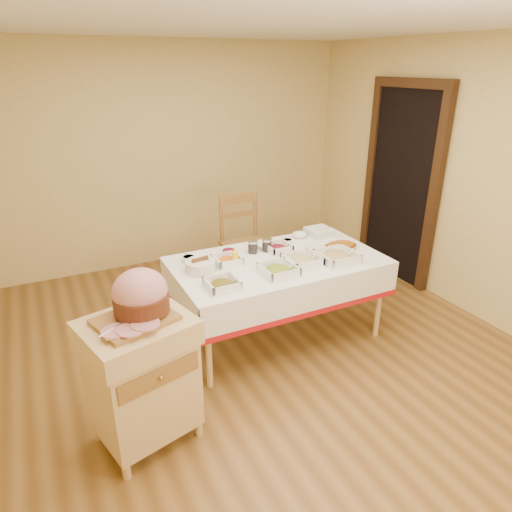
{
  "coord_description": "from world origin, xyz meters",
  "views": [
    {
      "loc": [
        -1.48,
        -2.88,
        2.34
      ],
      "look_at": [
        0.04,
        0.2,
        0.88
      ],
      "focal_mm": 32.0,
      "sensor_mm": 36.0,
      "label": 1
    }
  ],
  "objects_px": {
    "dining_chair": "(244,243)",
    "bread_basket": "(200,266)",
    "ham_on_board": "(140,298)",
    "butcher_cart": "(142,374)",
    "mustard_bottle": "(235,258)",
    "plate_stack": "(319,232)",
    "preserve_jar_left": "(253,247)",
    "preserve_jar_right": "(267,245)",
    "dining_table": "(277,276)",
    "brass_platter": "(341,246)"
  },
  "relations": [
    {
      "from": "preserve_jar_left",
      "to": "preserve_jar_right",
      "type": "height_order",
      "value": "same"
    },
    {
      "from": "dining_chair",
      "to": "mustard_bottle",
      "type": "xyz_separation_m",
      "value": [
        -0.54,
        -0.97,
        0.3
      ]
    },
    {
      "from": "butcher_cart",
      "to": "bread_basket",
      "type": "bearing_deg",
      "value": 48.91
    },
    {
      "from": "preserve_jar_right",
      "to": "dining_chair",
      "type": "bearing_deg",
      "value": 79.94
    },
    {
      "from": "preserve_jar_right",
      "to": "plate_stack",
      "type": "bearing_deg",
      "value": 11.27
    },
    {
      "from": "preserve_jar_right",
      "to": "mustard_bottle",
      "type": "height_order",
      "value": "mustard_bottle"
    },
    {
      "from": "ham_on_board",
      "to": "plate_stack",
      "type": "height_order",
      "value": "ham_on_board"
    },
    {
      "from": "dining_chair",
      "to": "preserve_jar_left",
      "type": "distance_m",
      "value": 0.87
    },
    {
      "from": "dining_chair",
      "to": "preserve_jar_left",
      "type": "xyz_separation_m",
      "value": [
        -0.28,
        -0.78,
        0.27
      ]
    },
    {
      "from": "preserve_jar_right",
      "to": "mustard_bottle",
      "type": "distance_m",
      "value": 0.43
    },
    {
      "from": "dining_table",
      "to": "preserve_jar_left",
      "type": "xyz_separation_m",
      "value": [
        -0.13,
        0.24,
        0.21
      ]
    },
    {
      "from": "dining_chair",
      "to": "bread_basket",
      "type": "xyz_separation_m",
      "value": [
        -0.83,
        -0.94,
        0.27
      ]
    },
    {
      "from": "mustard_bottle",
      "to": "plate_stack",
      "type": "height_order",
      "value": "mustard_bottle"
    },
    {
      "from": "preserve_jar_left",
      "to": "brass_platter",
      "type": "height_order",
      "value": "preserve_jar_left"
    },
    {
      "from": "mustard_bottle",
      "to": "preserve_jar_right",
      "type": "bearing_deg",
      "value": 24.5
    },
    {
      "from": "mustard_bottle",
      "to": "plate_stack",
      "type": "distance_m",
      "value": 1.1
    },
    {
      "from": "butcher_cart",
      "to": "bread_basket",
      "type": "distance_m",
      "value": 1.11
    },
    {
      "from": "bread_basket",
      "to": "plate_stack",
      "type": "bearing_deg",
      "value": 11.61
    },
    {
      "from": "preserve_jar_left",
      "to": "preserve_jar_right",
      "type": "relative_size",
      "value": 0.99
    },
    {
      "from": "dining_chair",
      "to": "bread_basket",
      "type": "distance_m",
      "value": 1.28
    },
    {
      "from": "preserve_jar_right",
      "to": "brass_platter",
      "type": "distance_m",
      "value": 0.69
    },
    {
      "from": "preserve_jar_left",
      "to": "preserve_jar_right",
      "type": "distance_m",
      "value": 0.14
    },
    {
      "from": "brass_platter",
      "to": "dining_chair",
      "type": "bearing_deg",
      "value": 115.76
    },
    {
      "from": "butcher_cart",
      "to": "preserve_jar_right",
      "type": "height_order",
      "value": "butcher_cart"
    },
    {
      "from": "mustard_bottle",
      "to": "bread_basket",
      "type": "bearing_deg",
      "value": 173.39
    },
    {
      "from": "mustard_bottle",
      "to": "brass_platter",
      "type": "distance_m",
      "value": 1.04
    },
    {
      "from": "dining_table",
      "to": "preserve_jar_right",
      "type": "relative_size",
      "value": 15.51
    },
    {
      "from": "bread_basket",
      "to": "butcher_cart",
      "type": "bearing_deg",
      "value": -131.09
    },
    {
      "from": "dining_table",
      "to": "preserve_jar_left",
      "type": "height_order",
      "value": "preserve_jar_left"
    },
    {
      "from": "dining_table",
      "to": "dining_chair",
      "type": "relative_size",
      "value": 1.74
    },
    {
      "from": "preserve_jar_left",
      "to": "brass_platter",
      "type": "distance_m",
      "value": 0.82
    },
    {
      "from": "ham_on_board",
      "to": "preserve_jar_right",
      "type": "height_order",
      "value": "ham_on_board"
    },
    {
      "from": "butcher_cart",
      "to": "dining_table",
      "type": "bearing_deg",
      "value": 27.77
    },
    {
      "from": "mustard_bottle",
      "to": "butcher_cart",
      "type": "bearing_deg",
      "value": -142.32
    },
    {
      "from": "plate_stack",
      "to": "preserve_jar_left",
      "type": "bearing_deg",
      "value": -171.79
    },
    {
      "from": "ham_on_board",
      "to": "bread_basket",
      "type": "relative_size",
      "value": 1.91
    },
    {
      "from": "dining_table",
      "to": "dining_chair",
      "type": "bearing_deg",
      "value": 81.64
    },
    {
      "from": "dining_chair",
      "to": "ham_on_board",
      "type": "height_order",
      "value": "ham_on_board"
    },
    {
      "from": "dining_chair",
      "to": "mustard_bottle",
      "type": "distance_m",
      "value": 1.15
    },
    {
      "from": "ham_on_board",
      "to": "butcher_cart",
      "type": "bearing_deg",
      "value": -141.98
    },
    {
      "from": "plate_stack",
      "to": "ham_on_board",
      "type": "bearing_deg",
      "value": -152.46
    },
    {
      "from": "dining_table",
      "to": "mustard_bottle",
      "type": "xyz_separation_m",
      "value": [
        -0.39,
        0.04,
        0.24
      ]
    },
    {
      "from": "ham_on_board",
      "to": "bread_basket",
      "type": "distance_m",
      "value": 1.03
    },
    {
      "from": "ham_on_board",
      "to": "preserve_jar_left",
      "type": "bearing_deg",
      "value": 37.56
    },
    {
      "from": "preserve_jar_right",
      "to": "brass_platter",
      "type": "relative_size",
      "value": 0.37
    },
    {
      "from": "dining_table",
      "to": "dining_chair",
      "type": "xyz_separation_m",
      "value": [
        0.15,
        1.02,
        -0.06
      ]
    },
    {
      "from": "dining_table",
      "to": "mustard_bottle",
      "type": "relative_size",
      "value": 10.95
    },
    {
      "from": "mustard_bottle",
      "to": "bread_basket",
      "type": "xyz_separation_m",
      "value": [
        -0.3,
        0.03,
        -0.03
      ]
    },
    {
      "from": "plate_stack",
      "to": "mustard_bottle",
      "type": "bearing_deg",
      "value": -163.53
    },
    {
      "from": "dining_table",
      "to": "brass_platter",
      "type": "xyz_separation_m",
      "value": [
        0.65,
        -0.02,
        0.18
      ]
    }
  ]
}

